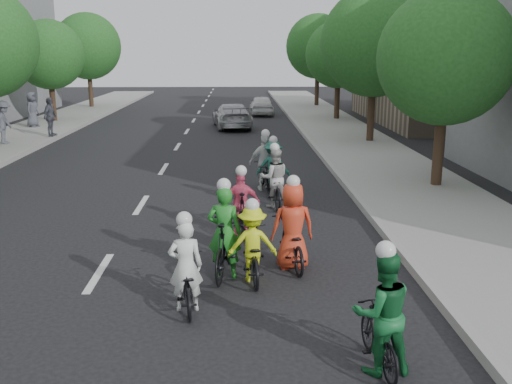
{
  "coord_description": "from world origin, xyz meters",
  "views": [
    {
      "loc": [
        2.67,
        -10.34,
        4.12
      ],
      "look_at": [
        3.1,
        2.33,
        1.0
      ],
      "focal_mm": 40.0,
      "sensor_mm": 36.0,
      "label": 1
    }
  ],
  "objects_px": {
    "cyclist_1": "(381,321)",
    "cyclist_3": "(241,208)",
    "cyclist_5": "(225,242)",
    "spectator_2": "(32,109)",
    "cyclist_6": "(274,184)",
    "follow_car_lead": "(232,116)",
    "cyclist_0": "(186,277)",
    "cyclist_2": "(252,250)",
    "cyclist_4": "(292,235)",
    "cyclist_7": "(273,170)",
    "follow_car_trail": "(261,105)",
    "spectator_1": "(50,117)",
    "cyclist_8": "(265,169)",
    "spectator_0": "(4,122)"
  },
  "relations": [
    {
      "from": "cyclist_1",
      "to": "cyclist_5",
      "type": "bearing_deg",
      "value": -63.12
    },
    {
      "from": "cyclist_0",
      "to": "cyclist_6",
      "type": "bearing_deg",
      "value": -113.42
    },
    {
      "from": "cyclist_1",
      "to": "cyclist_4",
      "type": "relative_size",
      "value": 0.98
    },
    {
      "from": "follow_car_trail",
      "to": "cyclist_2",
      "type": "bearing_deg",
      "value": 87.15
    },
    {
      "from": "cyclist_8",
      "to": "follow_car_lead",
      "type": "distance_m",
      "value": 14.75
    },
    {
      "from": "cyclist_6",
      "to": "cyclist_7",
      "type": "xyz_separation_m",
      "value": [
        0.07,
        1.69,
        0.03
      ]
    },
    {
      "from": "cyclist_4",
      "to": "cyclist_5",
      "type": "bearing_deg",
      "value": 9.94
    },
    {
      "from": "cyclist_7",
      "to": "spectator_0",
      "type": "relative_size",
      "value": 0.9
    },
    {
      "from": "cyclist_0",
      "to": "follow_car_trail",
      "type": "distance_m",
      "value": 29.8
    },
    {
      "from": "spectator_1",
      "to": "cyclist_6",
      "type": "bearing_deg",
      "value": -132.95
    },
    {
      "from": "cyclist_8",
      "to": "follow_car_trail",
      "type": "relative_size",
      "value": 0.49
    },
    {
      "from": "cyclist_1",
      "to": "cyclist_3",
      "type": "distance_m",
      "value": 6.19
    },
    {
      "from": "cyclist_8",
      "to": "cyclist_0",
      "type": "bearing_deg",
      "value": 69.47
    },
    {
      "from": "follow_car_trail",
      "to": "follow_car_lead",
      "type": "bearing_deg",
      "value": 73.85
    },
    {
      "from": "cyclist_4",
      "to": "cyclist_5",
      "type": "distance_m",
      "value": 1.37
    },
    {
      "from": "cyclist_5",
      "to": "spectator_2",
      "type": "bearing_deg",
      "value": -54.21
    },
    {
      "from": "cyclist_3",
      "to": "cyclist_4",
      "type": "distance_m",
      "value": 2.37
    },
    {
      "from": "follow_car_lead",
      "to": "spectator_0",
      "type": "relative_size",
      "value": 2.46
    },
    {
      "from": "cyclist_0",
      "to": "spectator_2",
      "type": "xyz_separation_m",
      "value": [
        -10.25,
        22.7,
        0.55
      ]
    },
    {
      "from": "spectator_0",
      "to": "spectator_2",
      "type": "relative_size",
      "value": 1.01
    },
    {
      "from": "follow_car_lead",
      "to": "spectator_2",
      "type": "height_order",
      "value": "spectator_2"
    },
    {
      "from": "cyclist_4",
      "to": "follow_car_lead",
      "type": "xyz_separation_m",
      "value": [
        -1.34,
        21.2,
        0.03
      ]
    },
    {
      "from": "cyclist_4",
      "to": "cyclist_6",
      "type": "bearing_deg",
      "value": -96.46
    },
    {
      "from": "cyclist_8",
      "to": "follow_car_lead",
      "type": "xyz_separation_m",
      "value": [
        -1.13,
        14.71,
        0.02
      ]
    },
    {
      "from": "cyclist_2",
      "to": "cyclist_6",
      "type": "relative_size",
      "value": 0.89
    },
    {
      "from": "cyclist_2",
      "to": "follow_car_lead",
      "type": "distance_m",
      "value": 21.8
    },
    {
      "from": "cyclist_3",
      "to": "follow_car_trail",
      "type": "bearing_deg",
      "value": -96.32
    },
    {
      "from": "cyclist_5",
      "to": "follow_car_trail",
      "type": "height_order",
      "value": "cyclist_5"
    },
    {
      "from": "cyclist_0",
      "to": "cyclist_1",
      "type": "bearing_deg",
      "value": 136.73
    },
    {
      "from": "cyclist_3",
      "to": "spectator_0",
      "type": "relative_size",
      "value": 0.92
    },
    {
      "from": "follow_car_trail",
      "to": "cyclist_1",
      "type": "bearing_deg",
      "value": 90.33
    },
    {
      "from": "cyclist_0",
      "to": "spectator_1",
      "type": "height_order",
      "value": "spectator_1"
    },
    {
      "from": "cyclist_0",
      "to": "cyclist_6",
      "type": "xyz_separation_m",
      "value": [
        1.85,
        6.36,
        0.09
      ]
    },
    {
      "from": "cyclist_3",
      "to": "cyclist_7",
      "type": "bearing_deg",
      "value": -106.38
    },
    {
      "from": "spectator_1",
      "to": "cyclist_2",
      "type": "bearing_deg",
      "value": -143.81
    },
    {
      "from": "cyclist_1",
      "to": "cyclist_6",
      "type": "distance_m",
      "value": 8.38
    },
    {
      "from": "cyclist_0",
      "to": "cyclist_5",
      "type": "bearing_deg",
      "value": -120.47
    },
    {
      "from": "cyclist_1",
      "to": "cyclist_4",
      "type": "bearing_deg",
      "value": -83.13
    },
    {
      "from": "cyclist_6",
      "to": "follow_car_lead",
      "type": "distance_m",
      "value": 16.68
    },
    {
      "from": "follow_car_lead",
      "to": "spectator_2",
      "type": "xyz_separation_m",
      "value": [
        -10.82,
        -0.29,
        0.41
      ]
    },
    {
      "from": "cyclist_0",
      "to": "cyclist_8",
      "type": "distance_m",
      "value": 8.46
    },
    {
      "from": "cyclist_1",
      "to": "cyclist_3",
      "type": "relative_size",
      "value": 1.04
    },
    {
      "from": "cyclist_1",
      "to": "spectator_2",
      "type": "xyz_separation_m",
      "value": [
        -12.96,
        24.68,
        0.39
      ]
    },
    {
      "from": "cyclist_3",
      "to": "cyclist_4",
      "type": "xyz_separation_m",
      "value": [
        0.97,
        -2.16,
        0.04
      ]
    },
    {
      "from": "cyclist_2",
      "to": "spectator_2",
      "type": "relative_size",
      "value": 0.95
    },
    {
      "from": "cyclist_4",
      "to": "spectator_1",
      "type": "height_order",
      "value": "spectator_1"
    },
    {
      "from": "cyclist_2",
      "to": "cyclist_6",
      "type": "xyz_separation_m",
      "value": [
        0.74,
        5.16,
        0.06
      ]
    },
    {
      "from": "cyclist_1",
      "to": "spectator_1",
      "type": "distance_m",
      "value": 23.6
    },
    {
      "from": "cyclist_2",
      "to": "cyclist_3",
      "type": "distance_m",
      "value": 2.76
    },
    {
      "from": "follow_car_trail",
      "to": "spectator_2",
      "type": "bearing_deg",
      "value": 28.68
    }
  ]
}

